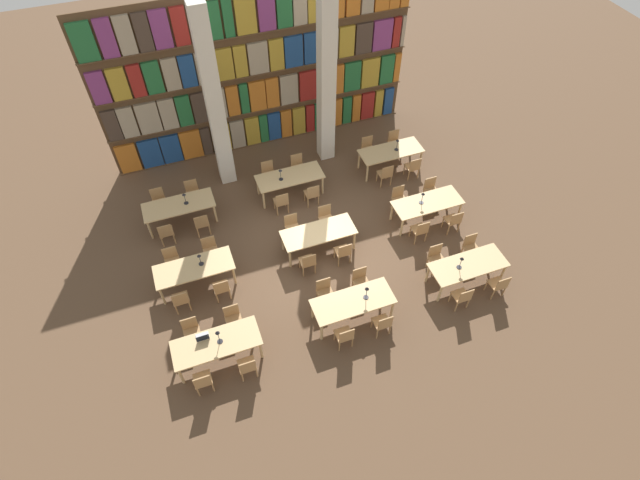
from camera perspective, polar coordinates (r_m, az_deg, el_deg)
ground_plane at (r=15.04m, az=-0.33°, el=-1.02°), size 40.00×40.00×0.00m
bookshelf_bank at (r=17.38m, az=-6.99°, el=18.13°), size 10.48×0.35×5.50m
pillar_left at (r=15.67m, az=-12.00°, el=15.09°), size 0.49×0.49×6.00m
pillar_center at (r=16.38m, az=0.73°, el=17.82°), size 0.49×0.49×6.00m
reading_table_0 at (r=12.70m, az=-11.75°, el=-11.58°), size 2.16×0.87×0.77m
chair_0 at (r=12.57m, az=-13.25°, el=-15.40°), size 0.42×0.40×0.87m
chair_1 at (r=13.29m, az=-14.48°, el=-10.03°), size 0.42×0.40×0.87m
chair_2 at (r=12.54m, az=-8.30°, el=-14.09°), size 0.42×0.40×0.87m
chair_3 at (r=13.26m, az=-9.89°, el=-8.80°), size 0.42×0.40×0.87m
desk_lamp_0 at (r=12.36m, az=-11.57°, el=-10.58°), size 0.14×0.14×0.48m
laptop at (r=12.74m, az=-13.28°, el=-10.74°), size 0.32×0.22×0.21m
reading_table_1 at (r=13.10m, az=3.78°, el=-7.16°), size 2.16×0.87×0.77m
chair_4 at (r=12.82m, az=2.84°, el=-10.86°), size 0.42×0.40×0.87m
chair_5 at (r=13.53m, az=0.55°, el=-5.91°), size 0.42×0.40×0.87m
chair_6 at (r=13.09m, az=7.17°, el=-9.41°), size 0.42×0.40×0.87m
chair_7 at (r=13.78m, az=4.67°, el=-4.64°), size 0.42×0.40×0.87m
desk_lamp_1 at (r=12.87m, az=5.36°, el=-5.81°), size 0.14×0.14×0.45m
reading_table_2 at (r=14.36m, az=16.54°, el=-2.89°), size 2.16×0.87×0.77m
chair_8 at (r=13.96m, az=15.94°, el=-6.24°), size 0.42×0.40×0.87m
chair_9 at (r=14.61m, az=13.13°, el=-1.94°), size 0.42×0.40×0.87m
chair_10 at (r=14.50m, az=19.74°, el=-4.82°), size 0.42×0.40×0.87m
chair_11 at (r=15.13m, az=16.86°, el=-0.74°), size 0.42×0.40×0.87m
desk_lamp_2 at (r=13.93m, az=15.85°, el=-2.30°), size 0.14×0.14×0.44m
reading_table_3 at (r=14.13m, az=-14.19°, el=-3.24°), size 2.16×0.87×0.77m
chair_12 at (r=13.89m, az=-15.64°, el=-6.58°), size 0.42×0.40×0.87m
chair_13 at (r=14.78m, az=-16.57°, el=-2.19°), size 0.42×0.40×0.87m
chair_14 at (r=13.86m, az=-11.20°, el=-5.38°), size 0.42×0.40×0.87m
chair_15 at (r=14.75m, az=-12.43°, el=-1.07°), size 0.42×0.40×0.87m
desk_lamp_3 at (r=13.88m, az=-13.61°, el=-1.97°), size 0.14×0.14×0.42m
reading_table_4 at (r=14.52m, az=-0.17°, el=0.73°), size 2.16×0.87×0.77m
chair_16 at (r=14.13m, az=-1.39°, el=-2.51°), size 0.42×0.40×0.87m
chair_17 at (r=15.02m, az=-3.20°, el=1.55°), size 0.42×0.40×0.87m
chair_18 at (r=14.37m, az=2.68°, el=-1.33°), size 0.42×0.40×0.87m
chair_19 at (r=15.25m, az=0.67°, el=2.59°), size 0.42×0.40×0.87m
reading_table_5 at (r=15.70m, az=12.15°, el=4.04°), size 2.16×0.87×0.77m
chair_20 at (r=15.20m, az=11.38°, el=1.15°), size 0.42×0.40×0.87m
chair_21 at (r=16.03m, az=9.02°, el=4.76°), size 0.42×0.40×0.87m
chair_22 at (r=15.70m, az=15.00°, el=2.19°), size 0.42×0.40×0.87m
chair_23 at (r=16.50m, az=12.54°, el=5.66°), size 0.42×0.40×0.87m
desk_lamp_4 at (r=15.38m, az=11.65°, el=4.94°), size 0.14×0.14×0.43m
reading_table_6 at (r=15.87m, az=-15.83°, el=3.71°), size 2.16×0.87×0.77m
chair_24 at (r=15.53m, az=-17.20°, el=0.85°), size 0.42×0.40×0.87m
chair_25 at (r=16.56m, az=-17.94°, el=4.35°), size 0.42×0.40×0.87m
chair_26 at (r=15.51m, az=-13.36°, el=1.89°), size 0.42×0.40×0.87m
chair_27 at (r=16.54m, az=-14.34°, el=5.33°), size 0.42×0.40×0.87m
desk_lamp_5 at (r=15.60m, az=-15.24°, el=4.81°), size 0.14×0.14×0.42m
reading_table_7 at (r=16.22m, az=-3.47°, el=7.08°), size 2.16×0.87×0.77m
chair_28 at (r=15.77m, az=-4.43°, el=4.41°), size 0.42×0.40×0.87m
chair_29 at (r=16.79m, az=-5.90°, el=7.66°), size 0.42×0.40×0.87m
chair_30 at (r=15.98m, az=-0.91°, el=5.32°), size 0.42×0.40×0.87m
chair_31 at (r=16.98m, az=-2.55°, el=8.49°), size 0.42×0.40×0.87m
desk_lamp_6 at (r=15.88m, az=-4.54°, el=7.69°), size 0.14×0.14×0.43m
reading_table_8 at (r=17.33m, az=8.09°, el=9.89°), size 2.16×0.87×0.77m
chair_32 at (r=16.80m, az=7.49°, el=7.50°), size 0.42×0.40×0.87m
chair_33 at (r=17.76m, az=5.50°, el=10.44°), size 0.42×0.40×0.87m
chair_34 at (r=17.21m, az=10.58°, el=8.22°), size 0.42×0.40×0.87m
chair_35 at (r=18.15m, az=8.49°, el=11.07°), size 0.42×0.40×0.87m
desk_lamp_7 at (r=17.15m, az=8.84°, el=10.93°), size 0.14×0.14×0.44m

